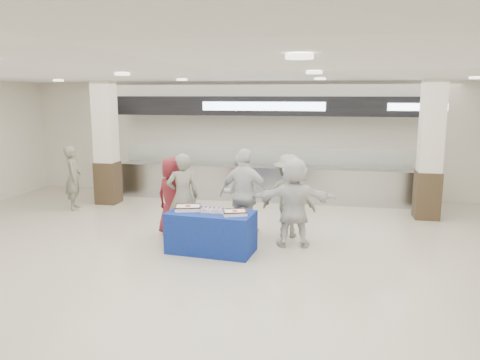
% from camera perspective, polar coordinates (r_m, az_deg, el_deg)
% --- Properties ---
extents(ground, '(14.00, 14.00, 0.00)m').
position_cam_1_polar(ground, '(7.82, -2.92, -11.03)').
color(ground, beige).
rests_on(ground, ground).
extents(serving_line, '(8.70, 0.85, 2.80)m').
position_cam_1_polar(serving_line, '(12.70, 2.98, 2.72)').
color(serving_line, '#AFB1B6').
rests_on(serving_line, ground).
extents(column_left, '(0.55, 0.55, 3.20)m').
position_cam_1_polar(column_left, '(12.73, -16.00, 4.03)').
color(column_left, '#332517').
rests_on(column_left, ground).
extents(column_right, '(0.55, 0.55, 3.20)m').
position_cam_1_polar(column_right, '(11.55, 22.15, 3.05)').
color(column_right, '#332517').
rests_on(column_right, ground).
extents(display_table, '(1.62, 0.94, 0.75)m').
position_cam_1_polar(display_table, '(8.62, -3.53, -6.35)').
color(display_table, navy).
rests_on(display_table, ground).
extents(sheet_cake_left, '(0.55, 0.47, 0.10)m').
position_cam_1_polar(sheet_cake_left, '(8.70, -6.36, -3.34)').
color(sheet_cake_left, white).
rests_on(sheet_cake_left, display_table).
extents(sheet_cake_right, '(0.49, 0.43, 0.09)m').
position_cam_1_polar(sheet_cake_right, '(8.32, -0.63, -3.94)').
color(sheet_cake_right, white).
rests_on(sheet_cake_right, display_table).
extents(cupcake_tray, '(0.40, 0.30, 0.07)m').
position_cam_1_polar(cupcake_tray, '(8.52, -3.28, -3.70)').
color(cupcake_tray, '#B1B1B6').
rests_on(cupcake_tray, display_table).
extents(civilian_maroon, '(0.92, 0.76, 1.62)m').
position_cam_1_polar(civilian_maroon, '(9.57, -8.16, -2.04)').
color(civilian_maroon, maroon).
rests_on(civilian_maroon, ground).
extents(soldier_a, '(0.74, 0.62, 1.73)m').
position_cam_1_polar(soldier_a, '(9.29, -6.97, -2.04)').
color(soldier_a, slate).
rests_on(soldier_a, ground).
extents(chef_tall, '(0.86, 0.70, 1.66)m').
position_cam_1_polar(chef_tall, '(9.70, 0.05, -1.65)').
color(chef_tall, silver).
rests_on(chef_tall, ground).
extents(chef_short, '(1.14, 0.63, 1.83)m').
position_cam_1_polar(chef_short, '(9.15, 0.65, -1.84)').
color(chef_short, silver).
rests_on(chef_short, ground).
extents(soldier_b, '(1.15, 0.74, 1.68)m').
position_cam_1_polar(soldier_b, '(9.48, 5.97, -1.93)').
color(soldier_b, slate).
rests_on(soldier_b, ground).
extents(civilian_white, '(1.65, 0.72, 1.72)m').
position_cam_1_polar(civilian_white, '(8.87, 6.60, -2.68)').
color(civilian_white, white).
rests_on(civilian_white, ground).
extents(soldier_bg, '(0.61, 0.69, 1.60)m').
position_cam_1_polar(soldier_bg, '(12.39, -19.67, 0.25)').
color(soldier_bg, slate).
rests_on(soldier_bg, ground).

